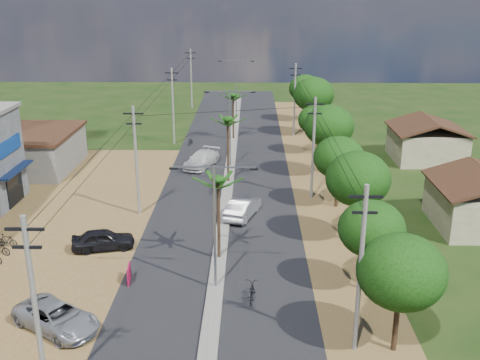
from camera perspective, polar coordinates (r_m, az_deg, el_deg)
The scene contains 36 objects.
ground at distance 35.34m, azimuth -2.49°, elevation -10.98°, with size 160.00×160.00×0.00m, color black.
road at distance 48.89m, azimuth -1.43°, elevation -2.17°, with size 12.00×110.00×0.04m, color black.
median at distance 51.67m, azimuth -1.28°, elevation -0.90°, with size 1.00×90.00×0.18m, color #605E56.
dirt_lot_west at distance 45.70m, azimuth -21.04°, elevation -5.06°, with size 18.00×46.00×0.04m, color brown.
dirt_shoulder_east at distance 49.26m, azimuth 8.51°, elevation -2.22°, with size 5.00×90.00×0.03m, color brown.
low_shed at distance 61.28m, azimuth -21.10°, elevation 2.84°, with size 10.40×10.40×3.95m.
house_east_far at distance 63.39m, azimuth 18.47°, elevation 4.05°, with size 7.60×7.50×4.60m.
tree_east_a at distance 28.82m, azimuth 16.07°, elevation -8.97°, with size 4.40×4.40×6.37m.
tree_east_b at distance 34.18m, azimuth 13.23°, elevation -4.87°, with size 4.00×4.00×5.83m.
tree_east_c at distance 40.39m, azimuth 11.90°, elevation 0.11°, with size 4.60×4.60×6.83m.
tree_east_d at distance 47.07m, azimuth 10.00°, elevation 2.26°, with size 4.20×4.20×6.13m.
tree_east_e at distance 54.55m, azimuth 9.02°, elevation 5.42°, with size 4.80×4.80×7.14m.
tree_east_f at distance 62.50m, azimuth 7.65°, elevation 6.08°, with size 3.80×3.80×5.52m.
tree_east_g at distance 70.09m, azimuth 7.48°, elevation 8.60°, with size 5.00×5.00×7.38m.
tree_east_h at distance 78.01m, azimuth 6.62°, elevation 9.23°, with size 4.40×4.40×6.52m.
palm_median_near at distance 36.67m, azimuth -2.23°, elevation -0.31°, with size 2.00×2.00×6.15m.
palm_median_mid at distance 51.94m, azimuth -1.24°, elevation 5.89°, with size 2.00×2.00×6.55m.
palm_median_far at distance 67.73m, azimuth -0.69°, elevation 8.42°, with size 2.00×2.00×5.85m.
streetlight_near at distance 33.21m, azimuth -2.60°, elevation -3.81°, with size 5.10×0.18×8.00m.
streetlight_mid at distance 57.06m, azimuth -1.03°, elevation 5.94°, with size 5.10×0.18×8.00m.
streetlight_far at distance 81.60m, azimuth -0.38°, elevation 9.88°, with size 5.10×0.18×8.00m.
utility_pole_w_a at distance 25.90m, azimuth -20.09°, elevation -12.11°, with size 1.60×0.24×9.00m.
utility_pole_w_b at distance 45.38m, azimuth -10.51°, elevation 2.15°, with size 1.60×0.24×9.00m.
utility_pole_w_c at distance 66.46m, azimuth -6.84°, elevation 7.64°, with size 1.60×0.24×9.00m.
utility_pole_w_d at distance 87.00m, azimuth -4.99°, elevation 10.36°, with size 1.60×0.24×9.00m.
utility_pole_e_a at distance 28.24m, azimuth 12.15°, elevation -8.61°, with size 1.60×0.24×9.00m.
utility_pole_e_b at distance 48.61m, azimuth 7.46°, elevation 3.43°, with size 1.60×0.24×9.00m.
utility_pole_e_c at distance 69.97m, azimuth 5.58°, elevation 8.25°, with size 1.60×0.24×9.00m.
car_silver_mid at distance 45.33m, azimuth 0.28°, elevation -2.85°, with size 1.68×4.83×1.59m, color gray.
car_white_far at distance 58.19m, azimuth -3.92°, elevation 2.07°, with size 2.19×5.40×1.57m, color #B7B8B3.
car_parked_silver at distance 32.76m, azimuth -18.14°, elevation -13.16°, with size 2.40×5.21×1.45m, color gray.
car_parked_dark at distance 41.03m, azimuth -13.73°, elevation -5.93°, with size 1.75×4.34×1.48m, color black.
moto_rider_east at distance 33.91m, azimuth 1.16°, elevation -11.34°, with size 0.69×1.97×1.04m, color black.
moto_rider_west_a at distance 50.82m, azimuth -2.68°, elevation -0.84°, with size 0.58×1.67×0.88m, color black.
moto_rider_west_b at distance 66.51m, azimuth -5.07°, elevation 3.90°, with size 0.42×1.49×0.90m, color black.
roadside_sign at distance 36.43m, azimuth -11.21°, elevation -9.36°, with size 0.23×1.37×1.14m.
Camera 1 is at (2.10, -30.56, 17.61)m, focal length 42.00 mm.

